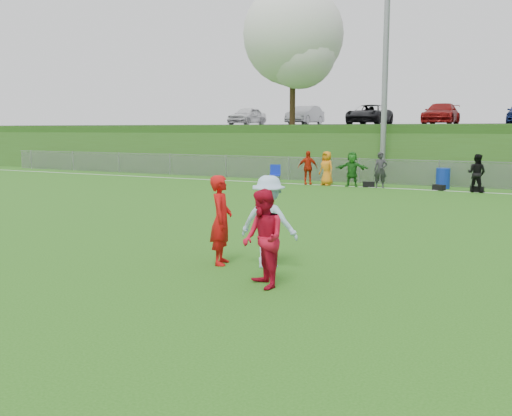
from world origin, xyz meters
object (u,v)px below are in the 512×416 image
Objects in this scene: player_red_left at (221,220)px; recycling_bin at (443,178)px; player_red_center at (263,239)px; player_blue at (269,222)px.

player_red_left reaches higher than recycling_bin.
player_red_center is 1.48m from player_blue.
recycling_bin is at bearing -25.72° from player_red_left.
player_red_left is 1.06× the size of player_red_center.
recycling_bin is (1.52, 17.80, -0.44)m from player_red_left.
player_red_center is at bearing 108.40° from player_blue.
player_red_left is 1.01m from player_blue.
player_blue reaches higher than player_red_center.
recycling_bin is (-0.03, 18.98, -0.39)m from player_red_center.
player_red_center is 1.81× the size of recycling_bin.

